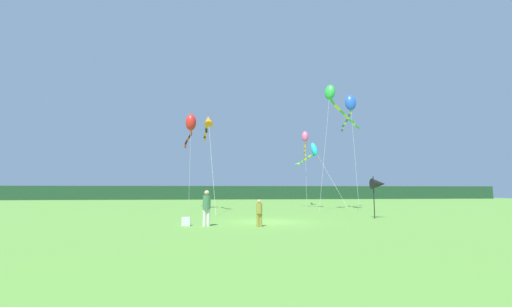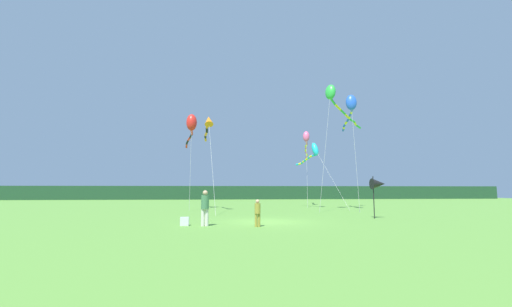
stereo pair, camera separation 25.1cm
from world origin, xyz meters
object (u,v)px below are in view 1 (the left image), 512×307
person_child (259,211)px  kite_orange (208,124)px  person_adult (207,206)px  cooler_box (186,221)px  kite_green (334,98)px  kite_rainbow (305,141)px  kite_blue (350,106)px  kite_red (191,125)px  kite_cyan (312,152)px  banner_flag_pole (378,184)px

person_child → kite_orange: 13.89m
person_adult → cooler_box: person_adult is taller
cooler_box → kite_orange: kite_orange is taller
person_adult → kite_green: kite_green is taller
kite_orange → kite_rainbow: 13.90m
kite_orange → kite_rainbow: (10.93, 8.58, -0.01)m
kite_orange → kite_blue: size_ratio=0.80×
kite_blue → kite_green: bearing=158.9°
kite_orange → kite_blue: (12.80, -0.15, 1.88)m
cooler_box → kite_red: (-1.18, 13.75, 7.77)m
kite_rainbow → kite_green: 8.69m
kite_red → cooler_box: bearing=-85.1°
kite_blue → kite_green: (-1.30, 0.50, 0.84)m
person_child → kite_cyan: 18.01m
cooler_box → banner_flag_pole: size_ratio=0.16×
kite_rainbow → kite_green: (0.57, -8.23, 2.73)m
kite_red → kite_rainbow: size_ratio=0.95×
kite_red → kite_blue: kite_blue is taller
banner_flag_pole → person_child: bearing=-155.3°
cooler_box → kite_red: bearing=94.9°
person_adult → kite_cyan: (9.93, 15.12, 4.68)m
cooler_box → banner_flag_pole: (11.75, 2.85, 1.95)m
cooler_box → kite_rainbow: size_ratio=0.05×
banner_flag_pole → kite_cyan: (-0.79, 11.93, 3.50)m
cooler_box → kite_green: (12.06, 11.19, 10.01)m
kite_blue → kite_green: kite_green is taller
person_child → kite_blue: bearing=49.9°
cooler_box → kite_green: 19.26m
kite_rainbow → kite_orange: bearing=-141.9°
kite_green → kite_cyan: 5.91m
kite_red → kite_orange: bearing=-59.1°
kite_blue → kite_cyan: kite_blue is taller
kite_cyan → banner_flag_pole: bearing=-86.2°
kite_rainbow → kite_cyan: bearing=-96.5°
person_adult → person_child: (2.59, -0.57, -0.25)m
cooler_box → kite_green: size_ratio=0.04×
banner_flag_pole → kite_red: bearing=139.9°
kite_orange → kite_rainbow: kite_rainbow is taller
person_child → kite_blue: size_ratio=0.13×
kite_blue → person_adult: bearing=-138.2°
kite_rainbow → kite_blue: size_ratio=0.91×
kite_orange → kite_green: bearing=1.7°
kite_cyan → kite_blue: bearing=-59.6°
person_child → kite_orange: (-3.05, 11.74, 6.76)m
person_adult → kite_green: bearing=46.2°
banner_flag_pole → kite_orange: kite_orange is taller
cooler_box → kite_blue: size_ratio=0.04×
person_child → banner_flag_pole: (8.14, 3.75, 1.42)m
cooler_box → kite_orange: size_ratio=0.05×
kite_orange → kite_rainbow: bearing=38.1°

